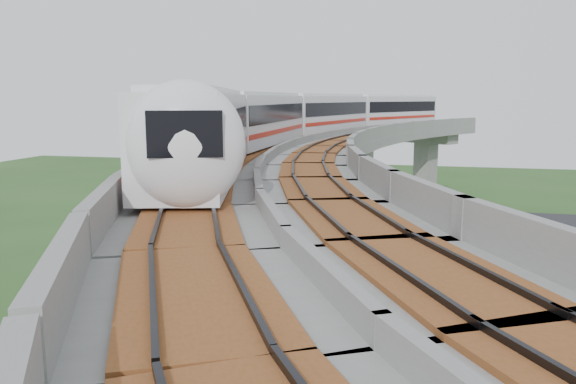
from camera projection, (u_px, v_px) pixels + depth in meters
name	position (u px, v px, depth m)	size (l,w,h in m)	color
ground	(293.00, 293.00, 39.84)	(160.00, 160.00, 0.00)	#284B1E
dirt_lot	(506.00, 321.00, 34.75)	(18.00, 26.00, 0.04)	gray
asphalt_road	(347.00, 211.00, 68.63)	(60.00, 8.00, 0.03)	#232326
viaduct	(349.00, 168.00, 37.47)	(19.58, 73.98, 11.40)	#99968E
metro_train	(320.00, 116.00, 43.84)	(13.73, 60.95, 3.64)	silver
fence	(435.00, 294.00, 37.51)	(3.87, 38.73, 1.50)	#2D382D
tree_0	(445.00, 209.00, 58.22)	(3.03, 3.03, 3.54)	#382314
tree_1	(423.00, 226.00, 53.73)	(1.91, 1.91, 2.34)	#382314
tree_2	(390.00, 242.00, 45.17)	(2.33, 2.33, 3.18)	#382314
tree_3	(392.00, 280.00, 35.46)	(2.42, 2.42, 3.37)	#382314
tree_4	(396.00, 318.00, 28.50)	(3.17, 3.17, 3.98)	#382314
car_white	(492.00, 364.00, 27.74)	(1.57, 3.90, 1.33)	white
car_red	(488.00, 297.00, 37.32)	(1.12, 3.21, 1.06)	#A5200F
car_dark	(441.00, 283.00, 40.13)	(1.49, 3.66, 1.06)	black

